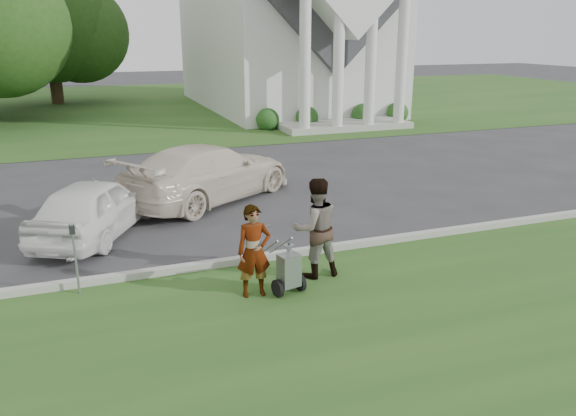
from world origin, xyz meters
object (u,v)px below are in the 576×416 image
church (284,4)px  car_b (94,207)px  tree_back (49,27)px  person_right (315,229)px  striping_cart (289,271)px  car_c (208,173)px  parking_meter_near (75,250)px  person_left (254,252)px

church → car_b: (-11.68, -19.83, -5.27)m
tree_back → person_right: (5.09, -30.46, -3.79)m
striping_cart → car_b: (-3.03, 4.29, 0.24)m
tree_back → striping_cart: bearing=-82.0°
car_c → car_b: bearing=88.3°
tree_back → parking_meter_near: tree_back is taller
car_b → car_c: (3.00, 1.89, 0.10)m
church → person_right: size_ratio=12.81×
parking_meter_near → striping_cart: bearing=-20.0°
tree_back → person_left: bearing=-83.0°
striping_cart → parking_meter_near: size_ratio=0.87×
striping_cart → person_left: bearing=154.0°
tree_back → car_b: size_ratio=2.46×
church → person_left: 26.20m
striping_cart → person_left: size_ratio=0.70×
person_left → car_b: (-2.45, 4.15, -0.15)m
church → parking_meter_near: bearing=-117.9°
church → parking_meter_near: church is taller
tree_back → person_right: 31.11m
person_right → church: bearing=-110.1°
person_left → parking_meter_near: bearing=162.7°
tree_back → car_c: 25.50m
car_b → church: bearing=-92.4°
person_left → parking_meter_near: 3.08m
person_left → car_c: size_ratio=0.31×
parking_meter_near → car_c: (3.42, 4.93, -0.06)m
person_left → person_right: person_right is taller
tree_back → parking_meter_near: bearing=-88.2°
striping_cart → person_right: size_ratio=0.60×
church → tree_back: 14.77m
car_c → person_right: bearing=153.8°
striping_cart → car_c: car_c is taller
person_left → car_c: (0.55, 6.04, -0.05)m
tree_back → person_right: size_ratio=5.11×
person_left → car_b: 4.82m
striping_cart → person_right: (0.72, 0.54, 0.51)m
tree_back → person_left: (3.79, -30.86, -3.92)m
tree_back → person_right: bearing=-80.5°
person_left → striping_cart: bearing=-9.4°
church → tree_back: size_ratio=2.51×
car_c → tree_back: bearing=-23.9°
parking_meter_near → car_b: size_ratio=0.33×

